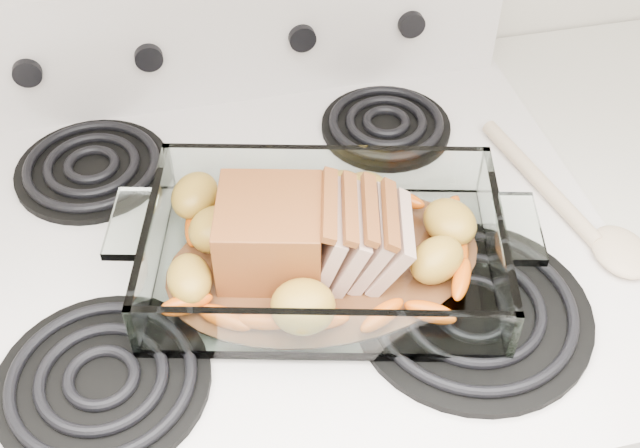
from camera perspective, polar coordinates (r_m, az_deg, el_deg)
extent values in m
cube|color=silver|center=(1.31, -2.82, -15.51)|extent=(0.76, 0.65, 0.92)
cube|color=silver|center=(0.93, -3.82, -1.38)|extent=(0.78, 0.67, 0.02)
cube|color=silver|center=(1.10, -6.92, 13.30)|extent=(0.76, 0.06, 0.18)
cylinder|color=black|center=(0.82, -15.17, -10.80)|extent=(0.21, 0.21, 0.01)
cylinder|color=black|center=(0.86, 10.76, -6.21)|extent=(0.25, 0.25, 0.01)
cylinder|color=black|center=(1.04, -15.85, 3.73)|extent=(0.19, 0.19, 0.01)
cylinder|color=black|center=(1.07, 4.70, 6.91)|extent=(0.17, 0.17, 0.01)
cylinder|color=black|center=(1.08, -20.10, 10.16)|extent=(0.04, 0.02, 0.04)
cylinder|color=black|center=(1.07, -12.10, 11.60)|extent=(0.04, 0.02, 0.04)
cylinder|color=black|center=(1.08, -1.31, 13.17)|extent=(0.04, 0.02, 0.04)
cylinder|color=black|center=(1.12, 6.46, 14.02)|extent=(0.04, 0.02, 0.04)
cube|color=silver|center=(0.87, 0.30, -2.94)|extent=(0.37, 0.25, 0.01)
cube|color=silver|center=(0.77, 2.34, -7.55)|extent=(0.37, 0.01, 0.06)
cube|color=silver|center=(0.93, -1.37, 3.85)|extent=(0.37, 0.01, 0.06)
cube|color=silver|center=(0.84, -11.94, -3.34)|extent=(0.01, 0.25, 0.06)
cube|color=silver|center=(0.90, 11.74, 0.62)|extent=(0.01, 0.25, 0.06)
cylinder|color=#512E18|center=(0.87, 0.30, -2.67)|extent=(0.22, 0.22, 0.00)
cube|color=brown|center=(0.83, -3.50, -1.39)|extent=(0.11, 0.11, 0.09)
cube|color=tan|center=(0.84, 0.65, -0.82)|extent=(0.04, 0.10, 0.08)
cube|color=tan|center=(0.85, 2.01, -0.67)|extent=(0.04, 0.10, 0.08)
cube|color=tan|center=(0.85, 3.35, -0.52)|extent=(0.05, 0.10, 0.07)
cube|color=tan|center=(0.86, 4.67, -0.36)|extent=(0.05, 0.10, 0.07)
ellipsoid|color=#D14202|center=(0.81, -8.25, -7.83)|extent=(0.06, 0.02, 0.02)
ellipsoid|color=#D14202|center=(0.84, 8.79, -4.75)|extent=(0.06, 0.02, 0.02)
ellipsoid|color=#D14202|center=(0.91, 9.19, 0.14)|extent=(0.06, 0.02, 0.02)
ellipsoid|color=#D14202|center=(0.88, -9.83, -2.09)|extent=(0.06, 0.02, 0.02)
ellipsoid|color=gold|center=(0.90, -10.16, 0.08)|extent=(0.06, 0.05, 0.04)
ellipsoid|color=gold|center=(0.92, 0.30, 2.21)|extent=(0.06, 0.05, 0.04)
ellipsoid|color=gold|center=(0.87, 8.31, -1.39)|extent=(0.06, 0.05, 0.04)
cylinder|color=#CDB395|center=(1.01, 15.33, 3.00)|extent=(0.06, 0.23, 0.02)
ellipsoid|color=#CDB395|center=(0.95, 20.64, -1.86)|extent=(0.06, 0.08, 0.02)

